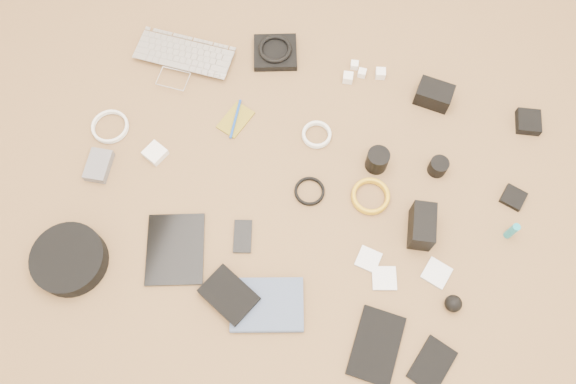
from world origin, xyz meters
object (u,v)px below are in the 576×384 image
(dslr_camera, at_px, (434,95))
(headphone_case, at_px, (69,259))
(laptop, at_px, (180,66))
(phone, at_px, (243,236))
(paperback, at_px, (267,333))
(tablet, at_px, (175,249))

(dslr_camera, xyz_separation_m, headphone_case, (-0.93, -0.92, -0.00))
(laptop, bearing_deg, headphone_case, -95.82)
(laptop, xyz_separation_m, phone, (0.43, -0.52, -0.01))
(headphone_case, height_order, paperback, headphone_case)
(paperback, bearing_deg, dslr_camera, -35.72)
(tablet, xyz_separation_m, paperback, (0.35, -0.15, 0.01))
(dslr_camera, relative_size, paperback, 0.55)
(tablet, xyz_separation_m, phone, (0.19, 0.10, -0.00))
(dslr_camera, bearing_deg, tablet, -125.89)
(tablet, height_order, headphone_case, headphone_case)
(dslr_camera, height_order, tablet, dslr_camera)
(laptop, distance_m, dslr_camera, 0.90)
(laptop, height_order, phone, laptop)
(phone, relative_size, headphone_case, 0.48)
(tablet, bearing_deg, paperback, -43.10)
(laptop, xyz_separation_m, dslr_camera, (0.88, 0.15, 0.02))
(dslr_camera, relative_size, tablet, 0.52)
(tablet, relative_size, paperback, 1.05)
(tablet, height_order, phone, tablet)
(tablet, bearing_deg, laptop, 91.25)
(laptop, height_order, tablet, laptop)
(laptop, distance_m, tablet, 0.67)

